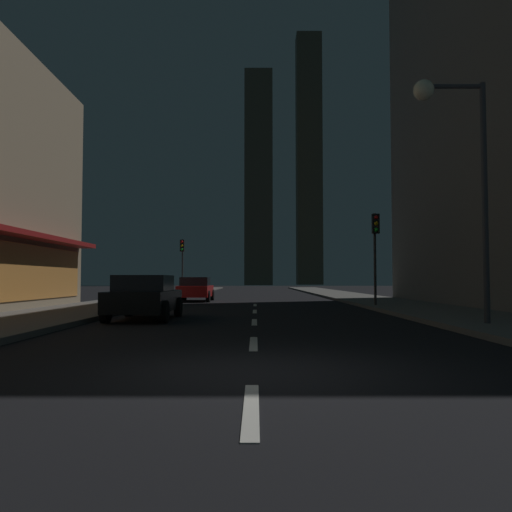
% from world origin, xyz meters
% --- Properties ---
extents(ground_plane, '(78.00, 136.00, 0.10)m').
position_xyz_m(ground_plane, '(0.00, 32.00, -0.05)').
color(ground_plane, black).
extents(sidewalk_right, '(4.00, 76.00, 0.15)m').
position_xyz_m(sidewalk_right, '(7.00, 32.00, 0.07)').
color(sidewalk_right, '#605E59').
rests_on(sidewalk_right, ground).
extents(sidewalk_left, '(4.00, 76.00, 0.15)m').
position_xyz_m(sidewalk_left, '(-7.00, 32.00, 0.07)').
color(sidewalk_left, '#605E59').
rests_on(sidewalk_left, ground).
extents(lane_marking_center, '(0.16, 23.00, 0.01)m').
position_xyz_m(lane_marking_center, '(0.00, 8.40, 0.01)').
color(lane_marking_center, silver).
rests_on(lane_marking_center, ground).
extents(skyscraper_distant_tall, '(6.62, 7.58, 51.29)m').
position_xyz_m(skyscraper_distant_tall, '(0.63, 113.78, 25.64)').
color(skyscraper_distant_tall, '#464335').
rests_on(skyscraper_distant_tall, ground).
extents(skyscraper_distant_mid, '(6.62, 5.31, 66.56)m').
position_xyz_m(skyscraper_distant_mid, '(14.06, 125.28, 33.28)').
color(skyscraper_distant_mid, '#434032').
rests_on(skyscraper_distant_mid, ground).
extents(car_parked_near, '(1.98, 4.24, 1.45)m').
position_xyz_m(car_parked_near, '(-3.60, 9.45, 0.74)').
color(car_parked_near, black).
rests_on(car_parked_near, ground).
extents(car_parked_far, '(1.98, 4.24, 1.45)m').
position_xyz_m(car_parked_far, '(-3.60, 23.45, 0.74)').
color(car_parked_far, '#B21919').
rests_on(car_parked_far, ground).
extents(fire_hydrant_far_left, '(0.42, 0.30, 0.65)m').
position_xyz_m(fire_hydrant_far_left, '(-5.90, 18.84, 0.45)').
color(fire_hydrant_far_left, '#B2B2B2').
rests_on(fire_hydrant_far_left, sidewalk_left).
extents(traffic_light_near_right, '(0.32, 0.48, 4.20)m').
position_xyz_m(traffic_light_near_right, '(5.50, 15.83, 3.19)').
color(traffic_light_near_right, '#2D2D2D').
rests_on(traffic_light_near_right, sidewalk_right).
extents(traffic_light_far_left, '(0.32, 0.48, 4.20)m').
position_xyz_m(traffic_light_far_left, '(-5.50, 30.83, 3.19)').
color(traffic_light_far_left, '#2D2D2D').
rests_on(traffic_light_far_left, sidewalk_left).
extents(street_lamp_right, '(1.96, 0.56, 6.58)m').
position_xyz_m(street_lamp_right, '(5.38, 6.32, 5.07)').
color(street_lamp_right, '#38383D').
rests_on(street_lamp_right, sidewalk_right).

